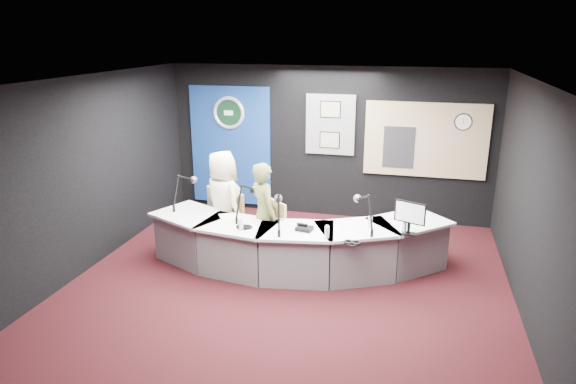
% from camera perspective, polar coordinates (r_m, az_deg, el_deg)
% --- Properties ---
extents(ground, '(6.00, 6.00, 0.00)m').
position_cam_1_polar(ground, '(7.26, -0.01, -10.28)').
color(ground, black).
rests_on(ground, ground).
extents(ceiling, '(6.00, 6.00, 0.02)m').
position_cam_1_polar(ceiling, '(6.46, -0.02, 12.30)').
color(ceiling, silver).
rests_on(ceiling, ground).
extents(wall_back, '(6.00, 0.02, 2.80)m').
position_cam_1_polar(wall_back, '(9.57, 4.40, 5.45)').
color(wall_back, black).
rests_on(wall_back, ground).
extents(wall_front, '(6.00, 0.02, 2.80)m').
position_cam_1_polar(wall_front, '(4.10, -10.54, -11.65)').
color(wall_front, black).
rests_on(wall_front, ground).
extents(wall_left, '(0.02, 6.00, 2.80)m').
position_cam_1_polar(wall_left, '(7.98, -21.40, 1.86)').
color(wall_left, black).
rests_on(wall_left, ground).
extents(wall_right, '(0.02, 6.00, 2.80)m').
position_cam_1_polar(wall_right, '(6.69, 25.75, -1.53)').
color(wall_right, black).
rests_on(wall_right, ground).
extents(broadcast_desk, '(4.50, 1.90, 0.75)m').
position_cam_1_polar(broadcast_desk, '(7.59, 0.64, -5.86)').
color(broadcast_desk, silver).
rests_on(broadcast_desk, ground).
extents(backdrop_panel, '(1.60, 0.05, 2.30)m').
position_cam_1_polar(backdrop_panel, '(10.07, -6.40, 5.11)').
color(backdrop_panel, navy).
rests_on(backdrop_panel, wall_back).
extents(agency_seal, '(0.63, 0.07, 0.63)m').
position_cam_1_polar(agency_seal, '(9.91, -6.61, 8.73)').
color(agency_seal, silver).
rests_on(agency_seal, backdrop_panel).
extents(seal_center, '(0.48, 0.01, 0.48)m').
position_cam_1_polar(seal_center, '(9.92, -6.60, 8.73)').
color(seal_center, black).
rests_on(seal_center, backdrop_panel).
extents(pinboard, '(0.90, 0.04, 1.10)m').
position_cam_1_polar(pinboard, '(9.47, 4.72, 7.46)').
color(pinboard, slate).
rests_on(pinboard, wall_back).
extents(framed_photo_upper, '(0.34, 0.02, 0.27)m').
position_cam_1_polar(framed_photo_upper, '(9.40, 4.73, 9.12)').
color(framed_photo_upper, gray).
rests_on(framed_photo_upper, pinboard).
extents(framed_photo_lower, '(0.34, 0.02, 0.27)m').
position_cam_1_polar(framed_photo_lower, '(9.49, 4.65, 5.77)').
color(framed_photo_lower, gray).
rests_on(framed_photo_lower, pinboard).
extents(booth_window_frame, '(2.12, 0.06, 1.32)m').
position_cam_1_polar(booth_window_frame, '(9.39, 15.02, 5.60)').
color(booth_window_frame, tan).
rests_on(booth_window_frame, wall_back).
extents(booth_glow, '(2.00, 0.02, 1.20)m').
position_cam_1_polar(booth_glow, '(9.38, 15.02, 5.59)').
color(booth_glow, '#DAC189').
rests_on(booth_glow, booth_window_frame).
extents(equipment_rack, '(0.55, 0.02, 0.75)m').
position_cam_1_polar(equipment_rack, '(9.39, 12.20, 4.87)').
color(equipment_rack, black).
rests_on(equipment_rack, booth_window_frame).
extents(wall_clock, '(0.28, 0.01, 0.28)m').
position_cam_1_polar(wall_clock, '(9.33, 18.90, 7.37)').
color(wall_clock, white).
rests_on(wall_clock, booth_window_frame).
extents(armchair_left, '(0.81, 0.81, 1.03)m').
position_cam_1_polar(armchair_left, '(8.19, -7.13, -3.18)').
color(armchair_left, '#9E7C48').
rests_on(armchair_left, ground).
extents(armchair_right, '(0.67, 0.67, 0.85)m').
position_cam_1_polar(armchair_right, '(7.73, -2.64, -5.05)').
color(armchair_right, '#9E7C48').
rests_on(armchair_right, ground).
extents(draped_jacket, '(0.45, 0.39, 0.70)m').
position_cam_1_polar(draped_jacket, '(8.39, -7.82, -1.94)').
color(draped_jacket, gray).
rests_on(draped_jacket, armchair_left).
extents(person_man, '(0.95, 0.89, 1.64)m').
position_cam_1_polar(person_man, '(8.09, -7.21, -1.15)').
color(person_man, beige).
rests_on(person_man, ground).
extents(person_woman, '(0.67, 0.68, 1.58)m').
position_cam_1_polar(person_woman, '(7.60, -2.67, -2.51)').
color(person_woman, brown).
rests_on(person_woman, ground).
extents(computer_monitor, '(0.43, 0.20, 0.31)m').
position_cam_1_polar(computer_monitor, '(7.04, 13.39, -2.20)').
color(computer_monitor, black).
rests_on(computer_monitor, broadcast_desk).
extents(desk_phone, '(0.24, 0.21, 0.05)m').
position_cam_1_polar(desk_phone, '(7.10, 1.83, -4.08)').
color(desk_phone, black).
rests_on(desk_phone, broadcast_desk).
extents(headphones_near, '(0.21, 0.21, 0.03)m').
position_cam_1_polar(headphones_near, '(6.71, 7.18, -5.58)').
color(headphones_near, black).
rests_on(headphones_near, broadcast_desk).
extents(headphones_far, '(0.24, 0.24, 0.04)m').
position_cam_1_polar(headphones_far, '(7.21, -4.90, -3.86)').
color(headphones_far, black).
rests_on(headphones_far, broadcast_desk).
extents(paper_stack, '(0.34, 0.37, 0.00)m').
position_cam_1_polar(paper_stack, '(7.66, -6.76, -2.75)').
color(paper_stack, white).
rests_on(paper_stack, broadcast_desk).
extents(notepad, '(0.31, 0.35, 0.00)m').
position_cam_1_polar(notepad, '(7.22, -4.67, -3.97)').
color(notepad, white).
rests_on(notepad, broadcast_desk).
extents(boom_mic_a, '(0.19, 0.74, 0.60)m').
position_cam_1_polar(boom_mic_a, '(8.17, -11.51, 0.50)').
color(boom_mic_a, black).
rests_on(boom_mic_a, broadcast_desk).
extents(boom_mic_b, '(0.21, 0.73, 0.60)m').
position_cam_1_polar(boom_mic_b, '(7.53, -4.68, -0.63)').
color(boom_mic_b, black).
rests_on(boom_mic_b, broadcast_desk).
extents(boom_mic_c, '(0.29, 0.72, 0.60)m').
position_cam_1_polar(boom_mic_c, '(7.07, -1.06, -1.79)').
color(boom_mic_c, black).
rests_on(boom_mic_c, broadcast_desk).
extents(boom_mic_d, '(0.39, 0.68, 0.60)m').
position_cam_1_polar(boom_mic_d, '(7.14, 8.52, -1.78)').
color(boom_mic_d, black).
rests_on(boom_mic_d, broadcast_desk).
extents(water_bottles, '(2.25, 0.57, 0.18)m').
position_cam_1_polar(water_bottles, '(7.08, 3.87, -3.61)').
color(water_bottles, silver).
rests_on(water_bottles, broadcast_desk).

